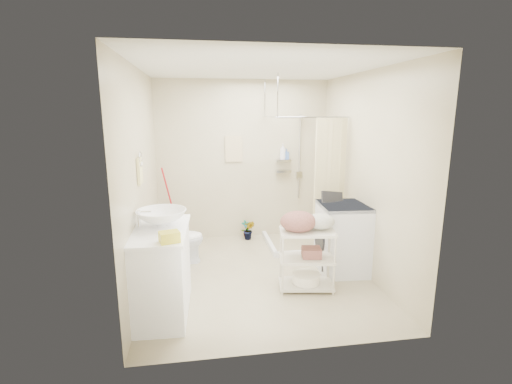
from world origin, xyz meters
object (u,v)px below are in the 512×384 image
Objects in this scene: vanity at (160,271)px; toilet at (179,239)px; laundry_rack at (307,254)px; washing_machine at (343,238)px.

vanity is 1.34m from toilet.
vanity is 1.19× the size of laundry_rack.
laundry_rack is (1.67, 0.28, -0.02)m from vanity.
vanity reaches higher than toilet.
washing_machine is (2.30, 0.71, -0.00)m from vanity.
toilet is 2.27m from washing_machine.
washing_machine is 1.04× the size of laundry_rack.
toilet is at bearing 154.56° from laundry_rack.
vanity is at bearing -159.33° from washing_machine.
laundry_rack is (1.55, -1.05, 0.09)m from toilet.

